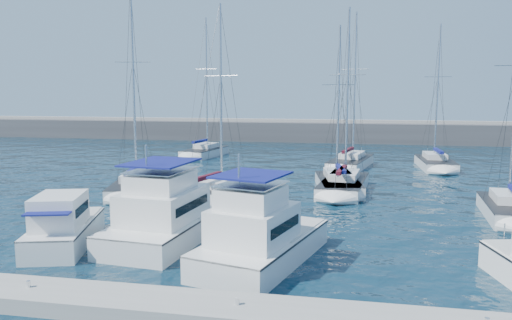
% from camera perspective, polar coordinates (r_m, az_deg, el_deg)
% --- Properties ---
extents(ground, '(220.00, 220.00, 0.00)m').
position_cam_1_polar(ground, '(28.19, 3.01, -8.31)').
color(ground, black).
rests_on(ground, ground).
extents(breakwater, '(160.00, 6.00, 4.45)m').
position_cam_1_polar(breakwater, '(79.20, 8.30, 2.87)').
color(breakwater, '#424244').
rests_on(breakwater, ground).
extents(dock, '(40.00, 2.20, 0.60)m').
position_cam_1_polar(dock, '(17.92, -2.14, -17.06)').
color(dock, gray).
rests_on(dock, ground).
extents(dock_cleat_near_port, '(0.16, 0.16, 0.25)m').
position_cam_1_polar(dock_cleat_near_port, '(20.94, -24.57, -12.76)').
color(dock_cleat_near_port, silver).
rests_on(dock_cleat_near_port, dock).
extents(dock_cleat_centre, '(0.16, 0.16, 0.25)m').
position_cam_1_polar(dock_cleat_centre, '(17.74, -2.15, -15.81)').
color(dock_cleat_centre, silver).
rests_on(dock_cleat_centre, dock).
extents(motor_yacht_port_outer, '(4.29, 6.92, 3.20)m').
position_cam_1_polar(motor_yacht_port_outer, '(27.30, -21.12, -7.32)').
color(motor_yacht_port_outer, white).
rests_on(motor_yacht_port_outer, ground).
extents(motor_yacht_port_inner, '(4.97, 10.67, 4.69)m').
position_cam_1_polar(motor_yacht_port_inner, '(27.35, -9.73, -6.46)').
color(motor_yacht_port_inner, silver).
rests_on(motor_yacht_port_inner, ground).
extents(motor_yacht_stbd_inner, '(5.65, 8.84, 4.69)m').
position_cam_1_polar(motor_yacht_stbd_inner, '(23.06, 0.39, -9.06)').
color(motor_yacht_stbd_inner, silver).
rests_on(motor_yacht_stbd_inner, ground).
extents(sailboat_mid_a, '(4.67, 7.80, 16.13)m').
position_cam_1_polar(sailboat_mid_a, '(39.56, -13.66, -2.98)').
color(sailboat_mid_a, silver).
rests_on(sailboat_mid_a, ground).
extents(sailboat_mid_b, '(4.85, 7.80, 14.27)m').
position_cam_1_polar(sailboat_mid_b, '(36.19, -4.48, -3.83)').
color(sailboat_mid_b, white).
rests_on(sailboat_mid_b, ground).
extents(sailboat_mid_c, '(4.24, 8.35, 13.32)m').
position_cam_1_polar(sailboat_mid_c, '(40.33, 9.33, -2.71)').
color(sailboat_mid_c, silver).
rests_on(sailboat_mid_c, ground).
extents(sailboat_mid_d, '(4.09, 8.71, 14.58)m').
position_cam_1_polar(sailboat_mid_d, '(39.81, 9.99, -2.86)').
color(sailboat_mid_d, white).
rests_on(sailboat_mid_d, ground).
extents(sailboat_mid_e, '(3.63, 7.20, 15.10)m').
position_cam_1_polar(sailboat_mid_e, '(35.05, 27.08, -5.04)').
color(sailboat_mid_e, silver).
rests_on(sailboat_mid_e, ground).
extents(sailboat_back_a, '(4.38, 7.93, 16.87)m').
position_cam_1_polar(sailboat_back_a, '(60.90, -5.87, 0.96)').
color(sailboat_back_a, silver).
rests_on(sailboat_back_a, ground).
extents(sailboat_back_b, '(4.98, 9.23, 16.18)m').
position_cam_1_polar(sailboat_back_b, '(52.71, 10.78, -0.25)').
color(sailboat_back_b, white).
rests_on(sailboat_back_b, ground).
extents(sailboat_back_c, '(3.31, 8.05, 14.90)m').
position_cam_1_polar(sailboat_back_c, '(54.34, 19.80, -0.34)').
color(sailboat_back_c, silver).
rests_on(sailboat_back_c, ground).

